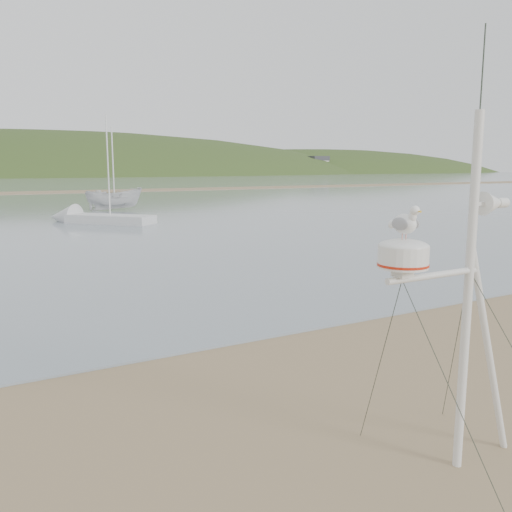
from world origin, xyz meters
TOP-DOWN VIEW (x-y plane):
  - ground at (0.00, 0.00)m, footprint 560.00×560.00m
  - hill_ridge at (18.52, 235.00)m, footprint 620.00×180.00m
  - mast_rig at (3.20, -1.06)m, footprint 2.13×2.27m
  - boat_white at (9.79, 36.91)m, footprint 1.74×1.69m
  - sailboat_white_near at (5.67, 28.71)m, footprint 5.86×6.41m

SIDE VIEW (x-z plane):
  - hill_ridge at x=18.52m, z-range -59.70..20.30m
  - ground at x=0.00m, z-range 0.00..0.00m
  - sailboat_white_near at x=5.67m, z-range -3.18..3.78m
  - mast_rig at x=3.20m, z-range -1.24..3.56m
  - boat_white at x=9.79m, z-range 0.04..4.45m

